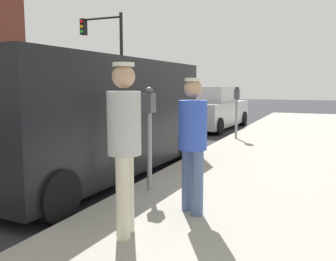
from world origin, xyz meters
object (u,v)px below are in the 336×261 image
object	(u,v)px
parked_sedan_ahead	(210,110)
traffic_light_corner	(107,49)
parking_meter_near	(149,121)
pedestrian_in_blue	(193,137)
parked_van	(94,115)
parking_meter_far	(237,103)
pedestrian_in_gray	(124,138)

from	to	relation	value
parked_sedan_ahead	traffic_light_corner	distance (m)	6.93
parking_meter_near	parked_sedan_ahead	bearing A→B (deg)	101.08
pedestrian_in_blue	parked_van	world-z (taller)	parked_van
parking_meter_far	traffic_light_corner	bearing A→B (deg)	145.86
parking_meter_near	parked_sedan_ahead	xyz separation A→B (m)	(-1.76, 8.99, -0.43)
parking_meter_far	pedestrian_in_gray	distance (m)	7.38
parking_meter_near	pedestrian_in_blue	xyz separation A→B (m)	(0.92, -0.70, -0.10)
parking_meter_far	traffic_light_corner	world-z (taller)	traffic_light_corner
parking_meter_far	parked_van	bearing A→B (deg)	-106.80
parked_van	traffic_light_corner	bearing A→B (deg)	121.52
pedestrian_in_blue	parked_van	xyz separation A→B (m)	(-2.42, 1.47, 0.08)
parking_meter_far	pedestrian_in_blue	distance (m)	6.51
pedestrian_in_gray	traffic_light_corner	distance (m)	15.30
parking_meter_near	parking_meter_far	world-z (taller)	same
parking_meter_near	traffic_light_corner	distance (m)	13.69
parked_sedan_ahead	pedestrian_in_gray	bearing A→B (deg)	-77.86
parking_meter_far	parked_van	size ratio (longest dim) A/B	0.29
pedestrian_in_gray	parked_van	xyz separation A→B (m)	(-2.02, 2.39, -0.02)
pedestrian_in_blue	parking_meter_far	bearing A→B (deg)	98.16
pedestrian_in_blue	parked_van	size ratio (longest dim) A/B	0.31
traffic_light_corner	parked_van	bearing A→B (deg)	-58.48
parked_van	parked_sedan_ahead	bearing A→B (deg)	91.81
parked_van	traffic_light_corner	size ratio (longest dim) A/B	1.01
pedestrian_in_gray	parked_sedan_ahead	bearing A→B (deg)	102.14
parking_meter_near	parked_sedan_ahead	distance (m)	9.17
parking_meter_near	pedestrian_in_blue	bearing A→B (deg)	-37.20
parking_meter_near	parked_van	xyz separation A→B (m)	(-1.50, 0.77, -0.03)
pedestrian_in_gray	traffic_light_corner	bearing A→B (deg)	123.31
pedestrian_in_blue	parked_van	distance (m)	2.84
pedestrian_in_blue	parked_sedan_ahead	xyz separation A→B (m)	(-2.68, 9.69, -0.33)
parked_sedan_ahead	parking_meter_far	bearing A→B (deg)	-61.54
parked_sedan_ahead	pedestrian_in_blue	bearing A→B (deg)	-74.52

